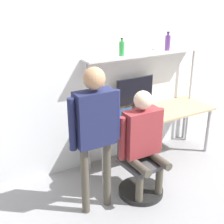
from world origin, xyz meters
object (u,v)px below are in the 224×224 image
(office_chair, at_px, (139,172))
(person_standing, at_px, (95,123))
(monitor, at_px, (135,92))
(person_seated, at_px, (143,137))
(bottle_purple, at_px, (168,42))
(bottle_green, at_px, (122,48))
(cell_phone, at_px, (141,122))
(laptop, at_px, (125,120))

(office_chair, relative_size, person_standing, 0.54)
(monitor, xyz_separation_m, person_seated, (-0.44, -0.84, -0.22))
(bottle_purple, xyz_separation_m, bottle_green, (-0.76, 0.00, -0.01))
(cell_phone, relative_size, office_chair, 0.16)
(person_standing, bearing_deg, laptop, 35.28)
(cell_phone, xyz_separation_m, bottle_purple, (0.68, 0.38, 0.93))
(bottle_green, bearing_deg, person_seated, -103.49)
(person_seated, bearing_deg, cell_phone, 58.72)
(monitor, relative_size, person_standing, 0.35)
(person_seated, xyz_separation_m, bottle_purple, (0.96, 0.83, 0.88))
(cell_phone, xyz_separation_m, bottle_green, (-0.07, 0.38, 0.92))
(person_standing, bearing_deg, office_chair, 1.26)
(monitor, bearing_deg, person_standing, -142.07)
(monitor, relative_size, person_seated, 0.44)
(office_chair, bearing_deg, laptop, 82.51)
(laptop, distance_m, office_chair, 0.69)
(office_chair, xyz_separation_m, bottle_purple, (0.96, 0.78, 1.40))
(cell_phone, bearing_deg, monitor, 67.54)
(monitor, height_order, person_standing, person_standing)
(monitor, distance_m, office_chair, 1.17)
(person_standing, height_order, bottle_green, bottle_green)
(laptop, height_order, person_seated, person_seated)
(bottle_green, bearing_deg, monitor, 3.40)
(monitor, bearing_deg, bottle_green, -176.60)
(laptop, relative_size, person_standing, 0.18)
(laptop, xyz_separation_m, bottle_green, (0.14, 0.33, 0.86))
(office_chair, bearing_deg, bottle_green, 75.57)
(person_standing, bearing_deg, bottle_purple, 27.05)
(monitor, bearing_deg, office_chair, -118.81)
(bottle_purple, relative_size, bottle_green, 1.13)
(office_chair, height_order, person_seated, person_seated)
(laptop, relative_size, bottle_purple, 1.14)
(laptop, xyz_separation_m, person_standing, (-0.66, -0.47, 0.29))
(laptop, relative_size, office_chair, 0.33)
(person_seated, height_order, bottle_purple, bottle_purple)
(person_standing, distance_m, bottle_purple, 1.85)
(cell_phone, distance_m, bottle_green, 0.99)
(bottle_purple, bearing_deg, monitor, 178.45)
(person_seated, xyz_separation_m, person_standing, (-0.60, 0.03, 0.29))
(laptop, bearing_deg, bottle_green, 66.67)
(bottle_green, bearing_deg, person_standing, -135.23)
(office_chair, height_order, bottle_green, bottle_green)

